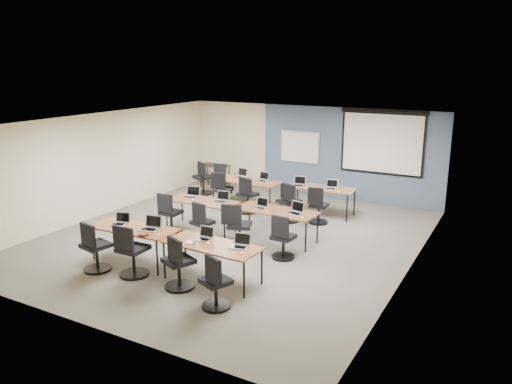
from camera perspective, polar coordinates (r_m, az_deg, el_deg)
The scene contains 58 objects.
floor at distance 11.67m, azimuth -2.66°, elevation -5.22°, with size 8.00×9.00×0.02m, color #6B6354.
ceiling at distance 11.04m, azimuth -2.82°, elevation 8.06°, with size 8.00×9.00×0.02m, color white.
wall_back at distance 15.22m, azimuth 6.16°, elevation 4.70°, with size 8.00×0.04×2.70m, color beige.
wall_front at distance 7.96m, azimuth -19.96°, elevation -5.47°, with size 8.00×0.04×2.70m, color beige.
wall_left at distance 13.75m, azimuth -17.13°, elevation 3.05°, with size 0.04×9.00×2.70m, color beige.
wall_right at distance 9.86m, azimuth 17.52°, elevation -1.43°, with size 0.04×9.00×2.70m, color beige.
blue_accent_panel at distance 14.76m, azimuth 10.60°, elevation 4.22°, with size 5.50×0.04×2.70m, color #3D5977.
whiteboard at distance 15.25m, azimuth 5.02°, elevation 5.13°, with size 1.28×0.03×0.98m.
projector_screen at distance 14.35m, azimuth 14.24°, elevation 5.90°, with size 2.40×0.10×1.82m.
training_table_front_left at distance 10.38m, azimuth -13.80°, elevation -4.21°, with size 1.81×0.75×0.73m.
training_table_front_right at distance 9.23m, azimuth -5.05°, elevation -6.22°, with size 1.85×0.77×0.73m.
training_table_mid_left at distance 12.10m, azimuth -6.23°, elevation -1.15°, with size 1.79×0.75×0.73m.
training_table_mid_right at distance 11.25m, azimuth 2.30°, elevation -2.29°, with size 1.88×0.78×0.73m.
training_table_back_left at distance 14.05m, azimuth -1.06°, elevation 1.18°, with size 1.94×0.81×0.73m.
training_table_back_right at distance 13.34m, azimuth 7.49°, elevation 0.30°, with size 1.76×0.73×0.73m.
laptop_0 at distance 10.63m, azimuth -15.26°, elevation -3.26°, with size 0.31×0.27×0.24m.
mouse_0 at distance 10.45m, azimuth -15.20°, elevation -3.86°, with size 0.06×0.09×0.03m, color white.
task_chair_0 at distance 10.20m, azimuth -17.95°, elevation -6.42°, with size 0.54×0.54×1.02m.
laptop_1 at distance 10.17m, azimuth -11.95°, elevation -3.84°, with size 0.36×0.30×0.27m.
mouse_1 at distance 9.84m, azimuth -11.07°, elevation -4.76°, with size 0.06×0.09×0.03m, color white.
task_chair_1 at distance 9.78m, azimuth -14.07°, elevation -6.99°, with size 0.57×0.57×1.04m.
laptop_2 at distance 9.47m, azimuth -5.90°, elevation -5.04°, with size 0.30×0.26×0.23m.
mouse_2 at distance 9.24m, azimuth -5.53°, elevation -5.85°, with size 0.06×0.10×0.04m, color white.
task_chair_2 at distance 9.09m, azimuth -8.89°, elevation -8.47°, with size 0.58×0.55×1.02m.
laptop_3 at distance 9.04m, azimuth -1.82°, elevation -5.94°, with size 0.32×0.27×0.24m.
mouse_3 at distance 8.75m, azimuth -1.60°, elevation -6.99°, with size 0.06×0.10×0.03m, color white.
task_chair_3 at distance 8.34m, azimuth -4.68°, elevation -10.72°, with size 0.52×0.49×0.97m.
laptop_4 at distance 12.38m, azimuth -7.40°, elevation -0.30°, with size 0.35×0.30×0.27m.
mouse_4 at distance 12.14m, azimuth -7.23°, elevation -0.85°, with size 0.07×0.10×0.04m, color white.
task_chair_4 at distance 12.05m, azimuth -9.84°, elevation -2.74°, with size 0.50×0.50×0.99m.
laptop_5 at distance 11.93m, azimuth -3.98°, elevation -0.80°, with size 0.32×0.27×0.25m.
mouse_5 at distance 11.57m, azimuth -3.62°, elevation -1.54°, with size 0.06×0.10×0.04m, color white.
task_chair_5 at distance 11.27m, azimuth -6.22°, elevation -3.89°, with size 0.48×0.48×0.97m.
laptop_6 at distance 11.38m, azimuth 0.56°, elevation -1.56°, with size 0.30×0.25×0.23m.
mouse_6 at distance 11.08m, azimuth 1.22°, elevation -2.25°, with size 0.06×0.10×0.04m, color white.
task_chair_6 at distance 10.88m, azimuth -2.13°, elevation -4.35°, with size 0.57×0.55×1.02m.
laptop_7 at distance 11.01m, azimuth 4.59°, elevation -2.13°, with size 0.34×0.29×0.25m.
mouse_7 at distance 10.73m, azimuth 5.32°, elevation -2.89°, with size 0.06×0.10×0.04m, color white.
task_chair_7 at distance 10.32m, azimuth 3.04°, elevation -5.59°, with size 0.48×0.48×0.97m.
laptop_8 at distance 14.39m, azimuth -1.72°, elevation 1.94°, with size 0.35×0.30×0.27m.
mouse_8 at distance 14.07m, azimuth -1.69°, elevation 1.43°, with size 0.06×0.10×0.03m, color white.
task_chair_8 at distance 14.00m, azimuth -3.80°, elevation -0.07°, with size 0.54×0.52×1.00m.
laptop_9 at distance 13.96m, azimuth 0.79°, elevation 1.53°, with size 0.32×0.27×0.24m.
mouse_9 at distance 13.67m, azimuth 1.73°, elevation 1.03°, with size 0.06×0.10×0.03m, color white.
task_chair_9 at distance 13.40m, azimuth -1.03°, elevation -0.70°, with size 0.52×0.52×1.00m.
laptop_10 at distance 13.49m, azimuth 4.91°, elevation 1.00°, with size 0.32×0.27×0.25m.
mouse_10 at distance 13.31m, azimuth 5.90°, elevation 0.57°, with size 0.05×0.09×0.03m, color white.
task_chair_10 at distance 12.69m, azimuth 3.76°, elevation -1.55°, with size 0.58×0.55×1.03m.
laptop_11 at distance 13.24m, azimuth 8.57°, elevation 0.63°, with size 0.31×0.26×0.24m.
mouse_11 at distance 12.92m, azimuth 9.48°, elevation 0.01°, with size 0.06×0.09×0.03m, color white.
task_chair_11 at distance 12.62m, azimuth 7.08°, elevation -1.87°, with size 0.48×0.48×0.96m.
blue_mousepad at distance 10.40m, azimuth -15.25°, elevation -4.00°, with size 0.26×0.22×0.01m, color navy.
snack_bowl at distance 9.87m, azimuth -12.74°, elevation -4.72°, with size 0.20×0.20×0.05m, color brown.
snack_plate at distance 9.36m, azimuth -7.52°, elevation -5.68°, with size 0.19×0.19×0.01m, color white.
coffee_cup at distance 9.21m, azimuth -7.06°, elevation -5.76°, with size 0.06×0.06×0.06m, color white.
utility_table at distance 16.11m, azimuth -4.74°, elevation 2.79°, with size 0.95×0.53×0.75m.
spare_chair_a at distance 15.43m, azimuth -3.77°, elevation 1.26°, with size 0.48×0.48×0.96m.
spare_chair_b at distance 15.34m, azimuth -6.09°, elevation 1.28°, with size 0.62×0.56×1.04m.
Camera 1 is at (5.75, -9.34, 3.98)m, focal length 35.00 mm.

